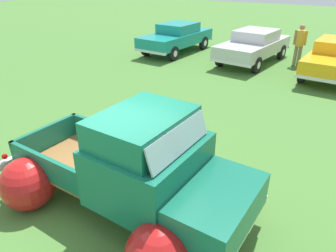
# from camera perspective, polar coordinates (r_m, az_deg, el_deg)

# --- Properties ---
(ground_plane) EXTENTS (80.00, 80.00, 0.00)m
(ground_plane) POSITION_cam_1_polar(r_m,az_deg,el_deg) (5.97, -8.28, -13.56)
(ground_plane) COLOR #477A33
(vintage_pickup_truck) EXTENTS (4.70, 2.93, 1.96)m
(vintage_pickup_truck) POSITION_cam_1_polar(r_m,az_deg,el_deg) (5.31, -5.61, -8.88)
(vintage_pickup_truck) COLOR black
(vintage_pickup_truck) RESTS_ON ground
(show_car_0) EXTENTS (2.11, 4.62, 1.43)m
(show_car_0) POSITION_cam_1_polar(r_m,az_deg,el_deg) (16.57, 1.59, 15.88)
(show_car_0) COLOR black
(show_car_0) RESTS_ON ground
(show_car_1) EXTENTS (2.38, 4.68, 1.43)m
(show_car_1) POSITION_cam_1_polar(r_m,az_deg,el_deg) (15.12, 15.28, 13.98)
(show_car_1) COLOR black
(show_car_1) RESTS_ON ground
(show_car_2) EXTENTS (2.09, 4.60, 1.43)m
(show_car_2) POSITION_cam_1_polar(r_m,az_deg,el_deg) (14.11, 28.14, 10.98)
(show_car_2) COLOR black
(show_car_2) RESTS_ON ground
(spectator_1) EXTENTS (0.54, 0.39, 1.77)m
(spectator_1) POSITION_cam_1_polar(r_m,az_deg,el_deg) (15.15, 22.77, 13.81)
(spectator_1) COLOR gray
(spectator_1) RESTS_ON ground
(lane_cone_0) EXTENTS (0.36, 0.36, 0.63)m
(lane_cone_0) POSITION_cam_1_polar(r_m,az_deg,el_deg) (8.02, -5.47, 0.42)
(lane_cone_0) COLOR black
(lane_cone_0) RESTS_ON ground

